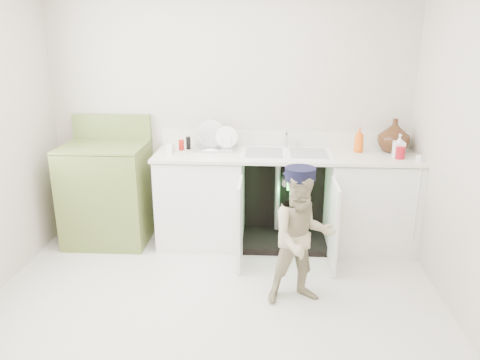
% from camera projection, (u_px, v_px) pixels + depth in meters
% --- Properties ---
extents(ground, '(3.50, 3.50, 0.00)m').
position_uv_depth(ground, '(214.00, 309.00, 3.49)').
color(ground, beige).
rests_on(ground, ground).
extents(room_shell, '(6.00, 5.50, 1.26)m').
position_uv_depth(room_shell, '(211.00, 146.00, 3.11)').
color(room_shell, '#BFB6A4').
rests_on(room_shell, ground).
extents(counter_run, '(2.44, 1.02, 1.21)m').
position_uv_depth(counter_run, '(288.00, 197.00, 4.46)').
color(counter_run, white).
rests_on(counter_run, ground).
extents(avocado_stove, '(0.77, 0.65, 1.20)m').
position_uv_depth(avocado_stove, '(108.00, 192.00, 4.53)').
color(avocado_stove, olive).
rests_on(avocado_stove, ground).
extents(repair_worker, '(0.59, 0.94, 1.06)m').
position_uv_depth(repair_worker, '(302.00, 236.00, 3.46)').
color(repair_worker, tan).
rests_on(repair_worker, ground).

